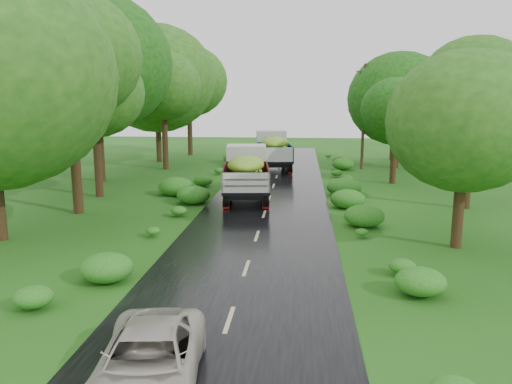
# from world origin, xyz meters

# --- Properties ---
(ground) EXTENTS (120.00, 120.00, 0.00)m
(ground) POSITION_xyz_m (0.00, 0.00, 0.00)
(ground) COLOR #1A480F
(ground) RESTS_ON ground
(road) EXTENTS (6.50, 80.00, 0.02)m
(road) POSITION_xyz_m (0.00, 5.00, 0.01)
(road) COLOR black
(road) RESTS_ON ground
(road_lines) EXTENTS (0.12, 69.60, 0.00)m
(road_lines) POSITION_xyz_m (0.00, 6.00, 0.02)
(road_lines) COLOR #BFB78C
(road_lines) RESTS_ON road
(truck_near) EXTENTS (3.10, 7.01, 2.86)m
(truck_near) POSITION_xyz_m (-1.34, 16.02, 1.62)
(truck_near) COLOR black
(truck_near) RESTS_ON ground
(truck_far) EXTENTS (3.39, 7.32, 2.96)m
(truck_far) POSITION_xyz_m (-0.53, 28.14, 1.68)
(truck_far) COLOR black
(truck_far) RESTS_ON ground
(car) EXTENTS (2.52, 4.55, 1.20)m
(car) POSITION_xyz_m (-1.11, -3.31, 0.62)
(car) COLOR #BCB4A7
(car) RESTS_ON road
(utility_pole) EXTENTS (1.42, 0.50, 8.30)m
(utility_pole) POSITION_xyz_m (6.64, 28.56, 4.27)
(utility_pole) COLOR #382616
(utility_pole) RESTS_ON ground
(trees_left) EXTENTS (6.80, 34.79, 9.98)m
(trees_left) POSITION_xyz_m (-10.38, 21.54, 7.06)
(trees_left) COLOR black
(trees_left) RESTS_ON ground
(trees_right) EXTENTS (5.99, 30.96, 7.68)m
(trees_right) POSITION_xyz_m (9.21, 21.75, 5.38)
(trees_right) COLOR black
(trees_right) RESTS_ON ground
(shrubs) EXTENTS (11.90, 44.00, 0.70)m
(shrubs) POSITION_xyz_m (0.00, 14.00, 0.35)
(shrubs) COLOR #1D5C15
(shrubs) RESTS_ON ground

